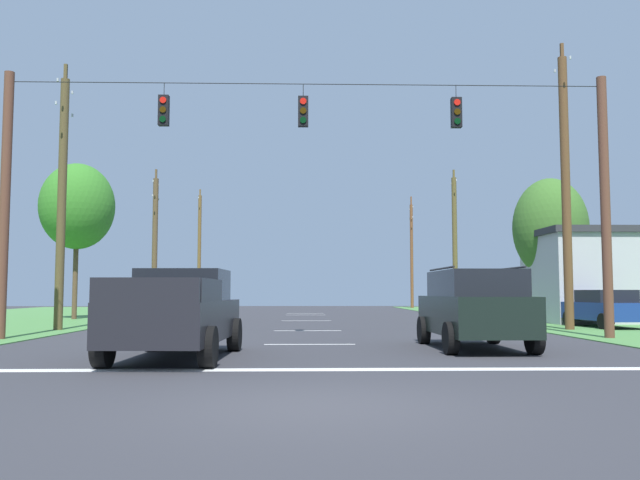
# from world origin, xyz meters

# --- Properties ---
(ground_plane) EXTENTS (120.00, 120.00, 0.00)m
(ground_plane) POSITION_xyz_m (0.00, 0.00, 0.00)
(ground_plane) COLOR #333338
(stop_bar_stripe) EXTENTS (15.88, 0.45, 0.01)m
(stop_bar_stripe) POSITION_xyz_m (0.00, 3.94, 0.00)
(stop_bar_stripe) COLOR white
(stop_bar_stripe) RESTS_ON ground
(lane_dash_0) EXTENTS (2.50, 0.15, 0.01)m
(lane_dash_0) POSITION_xyz_m (0.00, 9.94, 0.00)
(lane_dash_0) COLOR white
(lane_dash_0) RESTS_ON ground
(lane_dash_1) EXTENTS (2.50, 0.15, 0.01)m
(lane_dash_1) POSITION_xyz_m (0.00, 16.42, 0.00)
(lane_dash_1) COLOR white
(lane_dash_1) RESTS_ON ground
(lane_dash_2) EXTENTS (2.50, 0.15, 0.01)m
(lane_dash_2) POSITION_xyz_m (0.00, 25.00, 0.00)
(lane_dash_2) COLOR white
(lane_dash_2) RESTS_ON ground
(lane_dash_3) EXTENTS (2.50, 0.15, 0.01)m
(lane_dash_3) POSITION_xyz_m (0.00, 33.34, 0.00)
(lane_dash_3) COLOR white
(lane_dash_3) RESTS_ON ground
(lane_dash_4) EXTENTS (2.50, 0.15, 0.01)m
(lane_dash_4) POSITION_xyz_m (0.00, 36.49, 0.00)
(lane_dash_4) COLOR white
(lane_dash_4) RESTS_ON ground
(overhead_signal_span) EXTENTS (18.90, 0.31, 8.26)m
(overhead_signal_span) POSITION_xyz_m (-0.02, 11.92, 4.55)
(overhead_signal_span) COLOR brown
(overhead_signal_span) RESTS_ON ground
(pickup_truck) EXTENTS (2.43, 5.47, 1.95)m
(pickup_truck) POSITION_xyz_m (-2.92, 6.16, 0.97)
(pickup_truck) COLOR black
(pickup_truck) RESTS_ON ground
(suv_black) EXTENTS (2.25, 4.82, 2.05)m
(suv_black) POSITION_xyz_m (4.17, 8.38, 1.06)
(suv_black) COLOR black
(suv_black) RESTS_ON ground
(distant_car_crossing_white) EXTENTS (2.14, 4.36, 1.52)m
(distant_car_crossing_white) POSITION_xyz_m (-6.15, 22.62, 0.79)
(distant_car_crossing_white) COLOR silver
(distant_car_crossing_white) RESTS_ON ground
(distant_car_oncoming) EXTENTS (2.28, 4.43, 1.52)m
(distant_car_oncoming) POSITION_xyz_m (11.99, 18.00, 0.79)
(distant_car_oncoming) COLOR navy
(distant_car_oncoming) RESTS_ON ground
(utility_pole_mid_right) EXTENTS (0.34, 1.61, 11.09)m
(utility_pole_mid_right) POSITION_xyz_m (9.87, 16.45, 5.38)
(utility_pole_mid_right) COLOR brown
(utility_pole_mid_right) RESTS_ON ground
(utility_pole_far_right) EXTENTS (0.32, 1.55, 9.40)m
(utility_pole_far_right) POSITION_xyz_m (9.68, 34.32, 4.56)
(utility_pole_far_right) COLOR brown
(utility_pole_far_right) RESTS_ON ground
(utility_pole_near_left) EXTENTS (0.27, 1.90, 9.96)m
(utility_pole_near_left) POSITION_xyz_m (9.53, 50.52, 4.94)
(utility_pole_near_left) COLOR brown
(utility_pole_near_left) RESTS_ON ground
(utility_pole_far_left) EXTENTS (0.33, 1.84, 10.18)m
(utility_pole_far_left) POSITION_xyz_m (-9.33, 16.75, 5.03)
(utility_pole_far_left) COLOR brown
(utility_pole_far_left) RESTS_ON ground
(utility_pole_distant_right) EXTENTS (0.33, 1.80, 9.11)m
(utility_pole_distant_right) POSITION_xyz_m (-9.37, 33.04, 4.47)
(utility_pole_distant_right) COLOR brown
(utility_pole_distant_right) RESTS_ON ground
(utility_pole_distant_left) EXTENTS (0.31, 1.63, 10.65)m
(utility_pole_distant_left) POSITION_xyz_m (-9.42, 51.30, 5.18)
(utility_pole_distant_left) COLOR brown
(utility_pole_distant_left) RESTS_ON ground
(tree_roadside_far_right) EXTENTS (3.62, 3.62, 7.04)m
(tree_roadside_far_right) POSITION_xyz_m (12.01, 23.83, 4.57)
(tree_roadside_far_right) COLOR brown
(tree_roadside_far_right) RESTS_ON ground
(tree_roadside_left) EXTENTS (3.85, 3.85, 8.20)m
(tree_roadside_left) POSITION_xyz_m (-12.07, 26.65, 5.92)
(tree_roadside_left) COLOR brown
(tree_roadside_left) RESTS_ON ground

